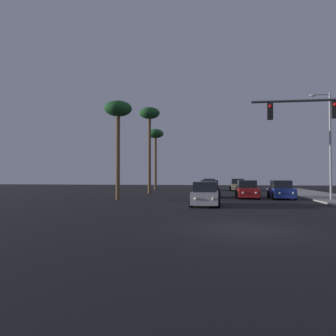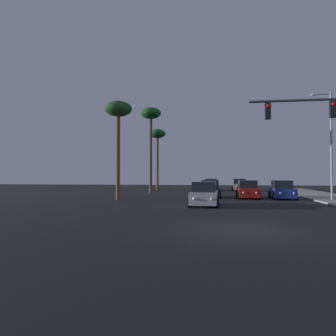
% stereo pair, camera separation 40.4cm
% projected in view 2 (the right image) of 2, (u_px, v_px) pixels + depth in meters
% --- Properties ---
extents(ground_plane, '(120.00, 120.00, 0.00)m').
position_uv_depth(ground_plane, '(242.00, 229.00, 12.93)').
color(ground_plane, black).
extents(car_blue, '(2.04, 4.33, 1.68)m').
position_uv_depth(car_blue, '(282.00, 190.00, 29.66)').
color(car_blue, navy).
rests_on(car_blue, ground).
extents(car_tan, '(2.04, 4.33, 1.68)m').
position_uv_depth(car_tan, '(239.00, 185.00, 45.51)').
color(car_tan, tan).
rests_on(car_tan, ground).
extents(car_black, '(2.04, 4.32, 1.68)m').
position_uv_depth(car_black, '(210.00, 190.00, 31.61)').
color(car_black, black).
rests_on(car_black, ground).
extents(car_red, '(2.04, 4.31, 1.68)m').
position_uv_depth(car_red, '(248.00, 190.00, 30.44)').
color(car_red, maroon).
rests_on(car_red, ground).
extents(car_grey, '(2.04, 4.33, 1.68)m').
position_uv_depth(car_grey, '(211.00, 185.00, 46.35)').
color(car_grey, slate).
rests_on(car_grey, ground).
extents(car_silver, '(2.04, 4.32, 1.68)m').
position_uv_depth(car_silver, '(204.00, 195.00, 22.99)').
color(car_silver, '#B7B7BC').
rests_on(car_silver, ground).
extents(street_lamp, '(1.74, 0.24, 9.00)m').
position_uv_depth(street_lamp, '(330.00, 140.00, 27.30)').
color(street_lamp, '#99999E').
rests_on(street_lamp, sidewalk_right).
extents(palm_tree_near, '(2.40, 2.40, 8.58)m').
position_uv_depth(palm_tree_near, '(118.00, 114.00, 28.37)').
color(palm_tree_near, brown).
rests_on(palm_tree_near, ground).
extents(palm_tree_mid, '(2.40, 2.40, 10.07)m').
position_uv_depth(palm_tree_mid, '(151.00, 119.00, 38.16)').
color(palm_tree_mid, brown).
rests_on(palm_tree_mid, ground).
extents(palm_tree_far, '(2.40, 2.40, 8.96)m').
position_uv_depth(palm_tree_far, '(157.00, 137.00, 48.19)').
color(palm_tree_far, brown).
rests_on(palm_tree_far, ground).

